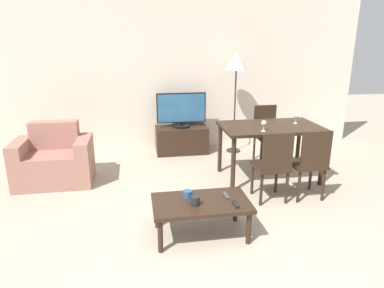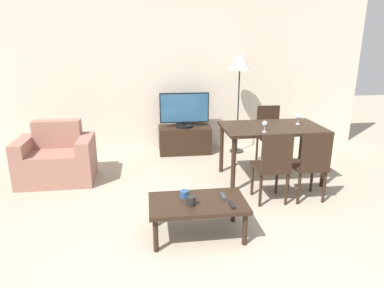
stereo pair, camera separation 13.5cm
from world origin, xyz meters
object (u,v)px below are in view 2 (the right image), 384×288
(cup_white_near, at_px, (191,201))
(wine_glass_left, at_px, (298,117))
(remote_secondary, at_px, (232,205))
(dining_chair_far, at_px, (269,131))
(tv, at_px, (184,110))
(dining_table, at_px, (272,133))
(floor_lamp, at_px, (240,66))
(wine_glass_center, at_px, (265,124))
(coffee_table, at_px, (198,205))
(dining_chair_near, at_px, (273,164))
(remote_primary, at_px, (223,196))
(tv_stand, at_px, (185,140))
(armchair, at_px, (57,160))
(cup_colored_far, at_px, (184,194))
(dining_chair_near_right, at_px, (311,162))

(cup_white_near, xyz_separation_m, wine_glass_left, (1.71, 1.46, 0.45))
(remote_secondary, bearing_deg, wine_glass_left, 49.18)
(dining_chair_far, height_order, wine_glass_left, wine_glass_left)
(tv, height_order, dining_table, tv)
(tv, bearing_deg, floor_lamp, -5.66)
(wine_glass_center, bearing_deg, cup_white_near, -134.32)
(coffee_table, distance_m, floor_lamp, 3.05)
(dining_chair_far, xyz_separation_m, floor_lamp, (-0.38, 0.54, 1.00))
(dining_chair_near, xyz_separation_m, wine_glass_center, (0.03, 0.45, 0.38))
(tv, xyz_separation_m, remote_secondary, (0.15, -2.82, -0.37))
(floor_lamp, bearing_deg, remote_primary, -107.93)
(tv_stand, relative_size, dining_table, 0.65)
(armchair, height_order, dining_table, armchair)
(dining_table, relative_size, cup_colored_far, 14.90)
(dining_chair_near_right, bearing_deg, dining_chair_far, 90.00)
(remote_secondary, bearing_deg, dining_table, 57.89)
(cup_white_near, bearing_deg, armchair, 133.88)
(armchair, xyz_separation_m, wine_glass_center, (2.77, -0.61, 0.57))
(tv, distance_m, remote_secondary, 2.85)
(cup_colored_far, bearing_deg, remote_primary, -6.20)
(armchair, relative_size, floor_lamp, 0.59)
(dining_chair_near, bearing_deg, cup_colored_far, -156.00)
(dining_chair_near_right, xyz_separation_m, wine_glass_left, (0.16, 0.78, 0.38))
(floor_lamp, bearing_deg, wine_glass_center, -92.43)
(coffee_table, height_order, cup_colored_far, cup_colored_far)
(armchair, xyz_separation_m, coffee_table, (1.74, -1.66, 0.02))
(cup_colored_far, bearing_deg, tv_stand, 83.58)
(armchair, xyz_separation_m, cup_colored_far, (1.62, -1.56, 0.11))
(tv, distance_m, cup_colored_far, 2.62)
(dining_chair_near_right, height_order, cup_white_near, dining_chair_near_right)
(floor_lamp, bearing_deg, tv_stand, 174.20)
(dining_chair_near, distance_m, floor_lamp, 2.23)
(wine_glass_left, bearing_deg, tv, 138.36)
(floor_lamp, xyz_separation_m, remote_primary, (-0.82, -2.53, -1.11))
(tv_stand, relative_size, cup_colored_far, 9.69)
(dining_chair_far, relative_size, wine_glass_left, 6.19)
(dining_chair_far, relative_size, remote_primary, 6.02)
(cup_colored_far, relative_size, wine_glass_center, 0.63)
(remote_secondary, bearing_deg, dining_chair_near_right, 32.51)
(dining_table, bearing_deg, tv, 128.11)
(dining_table, bearing_deg, floor_lamp, 96.50)
(dining_chair_far, height_order, wine_glass_center, wine_glass_center)
(tv, height_order, remote_secondary, tv)
(dining_chair_far, distance_m, cup_colored_far, 2.52)
(dining_chair_far, xyz_separation_m, cup_colored_far, (-1.60, -1.95, -0.09))
(tv, relative_size, dining_chair_far, 0.94)
(armchair, height_order, coffee_table, armchair)
(coffee_table, relative_size, dining_chair_near, 1.07)
(cup_white_near, bearing_deg, wine_glass_center, 45.68)
(armchair, height_order, cup_colored_far, armchair)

